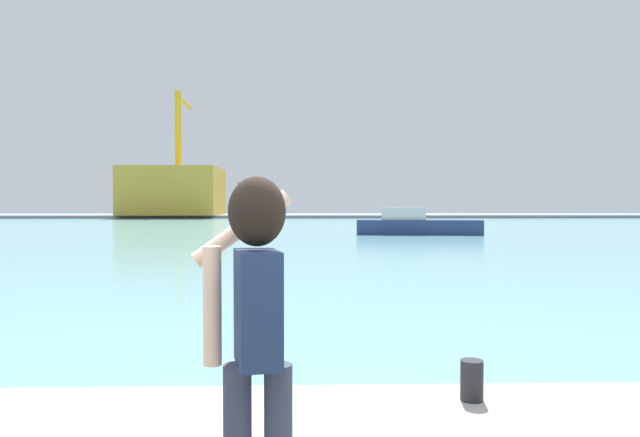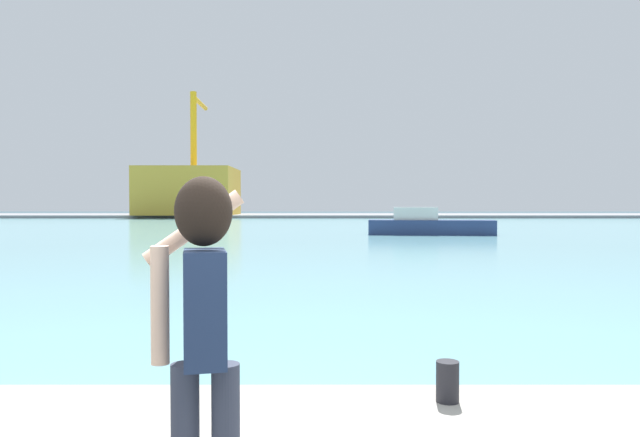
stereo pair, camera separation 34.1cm
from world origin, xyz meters
name	(u,v)px [view 2 (the right image)]	position (x,y,z in m)	size (l,w,h in m)	color
ground_plane	(319,227)	(0.00, 50.00, 0.00)	(220.00, 220.00, 0.00)	#334751
harbor_water	(319,226)	(0.00, 52.00, 0.01)	(140.00, 100.00, 0.02)	#6BA8B2
far_shore_dock	(321,216)	(0.00, 92.00, 0.22)	(140.00, 20.00, 0.45)	gray
person_photographer	(205,314)	(-0.25, -0.27, 1.62)	(0.53, 0.54, 1.74)	#2D3342
harbor_bollard	(450,382)	(1.36, 1.56, 0.72)	(0.19, 0.19, 0.33)	black
boat_moored	(431,225)	(7.81, 36.94, 0.71)	(8.73, 3.05, 1.91)	navy
warehouse_left	(192,191)	(-20.10, 87.32, 4.09)	(14.29, 13.47, 7.27)	gold
port_crane	(198,142)	(-19.47, 88.91, 11.99)	(1.13, 11.63, 19.20)	yellow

